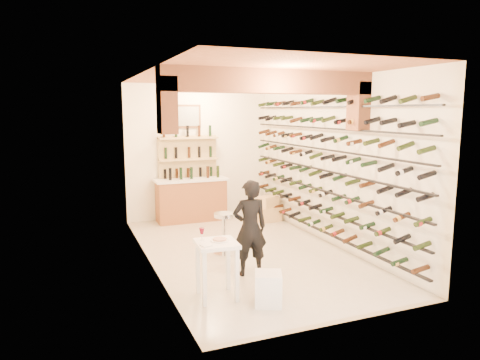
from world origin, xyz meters
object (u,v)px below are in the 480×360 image
(tasting_table, at_px, (216,252))
(person, at_px, (250,228))
(crate_lower, at_px, (268,214))
(back_counter, at_px, (191,199))
(chrome_barstool, at_px, (224,231))
(white_stool, at_px, (268,289))
(wine_rack, at_px, (320,165))

(tasting_table, distance_m, person, 1.01)
(crate_lower, bearing_deg, person, -120.10)
(back_counter, height_order, chrome_barstool, back_counter)
(chrome_barstool, bearing_deg, white_stool, -94.29)
(tasting_table, xyz_separation_m, white_stool, (0.57, -0.47, -0.44))
(chrome_barstool, bearing_deg, crate_lower, 47.04)
(person, bearing_deg, crate_lower, -115.20)
(back_counter, bearing_deg, tasting_table, -101.05)
(wine_rack, height_order, back_counter, wine_rack)
(wine_rack, distance_m, person, 2.33)
(wine_rack, height_order, tasting_table, wine_rack)
(wine_rack, height_order, white_stool, wine_rack)
(white_stool, bearing_deg, tasting_table, 140.17)
(back_counter, distance_m, white_stool, 4.85)
(wine_rack, distance_m, back_counter, 3.38)
(white_stool, distance_m, crate_lower, 4.57)
(crate_lower, bearing_deg, back_counter, 157.22)
(chrome_barstool, bearing_deg, back_counter, 87.41)
(white_stool, distance_m, person, 1.25)
(person, bearing_deg, tasting_table, 44.66)
(crate_lower, bearing_deg, white_stool, -115.30)
(wine_rack, xyz_separation_m, tasting_table, (-2.68, -1.71, -0.89))
(white_stool, distance_m, chrome_barstool, 2.23)
(back_counter, height_order, crate_lower, back_counter)
(back_counter, distance_m, tasting_table, 4.44)
(back_counter, bearing_deg, crate_lower, -22.78)
(person, bearing_deg, wine_rack, -145.83)
(white_stool, bearing_deg, wine_rack, 45.92)
(wine_rack, bearing_deg, crate_lower, 94.76)
(white_stool, height_order, crate_lower, white_stool)
(crate_lower, bearing_deg, wine_rack, -85.24)
(back_counter, xyz_separation_m, person, (-0.08, -3.72, 0.23))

